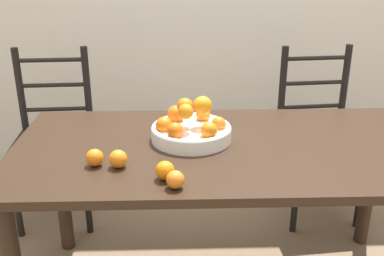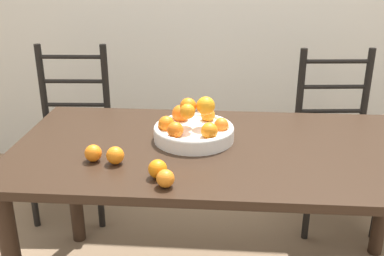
{
  "view_description": "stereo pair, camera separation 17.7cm",
  "coord_description": "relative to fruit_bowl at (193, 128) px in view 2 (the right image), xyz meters",
  "views": [
    {
      "loc": [
        -0.19,
        -1.69,
        1.49
      ],
      "look_at": [
        -0.14,
        -0.04,
        0.84
      ],
      "focal_mm": 42.0,
      "sensor_mm": 36.0,
      "label": 1
    },
    {
      "loc": [
        -0.02,
        -1.68,
        1.49
      ],
      "look_at": [
        -0.14,
        -0.04,
        0.84
      ],
      "focal_mm": 42.0,
      "sensor_mm": 36.0,
      "label": 2
    }
  ],
  "objects": [
    {
      "name": "orange_loose_0",
      "position": [
        -0.1,
        -0.35,
        -0.02
      ],
      "size": [
        0.07,
        0.07,
        0.07
      ],
      "color": "orange",
      "rests_on": "dining_table"
    },
    {
      "name": "orange_loose_2",
      "position": [
        -0.27,
        -0.25,
        -0.02
      ],
      "size": [
        0.07,
        0.07,
        0.07
      ],
      "color": "orange",
      "rests_on": "dining_table"
    },
    {
      "name": "dining_table",
      "position": [
        0.14,
        -0.06,
        -0.15
      ],
      "size": [
        1.75,
        0.87,
        0.74
      ],
      "color": "black",
      "rests_on": "ground_plane"
    },
    {
      "name": "orange_loose_3",
      "position": [
        -0.36,
        -0.24,
        -0.02
      ],
      "size": [
        0.07,
        0.07,
        0.07
      ],
      "color": "orange",
      "rests_on": "dining_table"
    },
    {
      "name": "chair_left",
      "position": [
        -0.76,
        0.64,
        -0.32
      ],
      "size": [
        0.44,
        0.42,
        0.99
      ],
      "rotation": [
        0.0,
        0.0,
        0.06
      ],
      "color": "black",
      "rests_on": "ground_plane"
    },
    {
      "name": "fruit_bowl",
      "position": [
        0.0,
        0.0,
        0.0
      ],
      "size": [
        0.34,
        0.34,
        0.19
      ],
      "color": "white",
      "rests_on": "dining_table"
    },
    {
      "name": "orange_loose_1",
      "position": [
        -0.06,
        -0.41,
        -0.02
      ],
      "size": [
        0.06,
        0.06,
        0.06
      ],
      "color": "orange",
      "rests_on": "dining_table"
    },
    {
      "name": "chair_right",
      "position": [
        0.76,
        0.64,
        -0.32
      ],
      "size": [
        0.46,
        0.44,
        0.99
      ],
      "rotation": [
        0.0,
        0.0,
        0.09
      ],
      "color": "black",
      "rests_on": "ground_plane"
    }
  ]
}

